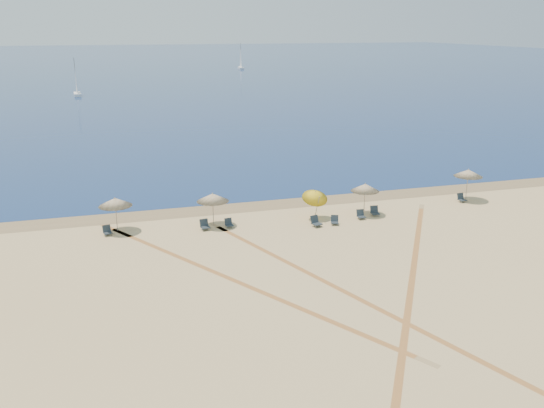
# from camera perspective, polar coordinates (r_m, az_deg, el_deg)

# --- Properties ---
(ground) EXTENTS (160.00, 160.00, 0.00)m
(ground) POSITION_cam_1_polar(r_m,az_deg,el_deg) (24.26, 13.66, -16.73)
(ground) COLOR tan
(ground) RESTS_ON ground
(ocean) EXTENTS (500.00, 500.00, 0.00)m
(ocean) POSITION_cam_1_polar(r_m,az_deg,el_deg) (242.81, -13.79, 13.73)
(ocean) COLOR #0C2151
(ocean) RESTS_ON ground
(wet_sand) EXTENTS (500.00, 500.00, 0.00)m
(wet_sand) POSITION_cam_1_polar(r_m,az_deg,el_deg) (44.61, -1.41, -0.11)
(wet_sand) COLOR olive
(wet_sand) RESTS_ON ground
(umbrella_1) EXTENTS (2.24, 2.24, 2.40)m
(umbrella_1) POSITION_cam_1_polar(r_m,az_deg,el_deg) (39.84, -15.37, 0.19)
(umbrella_1) COLOR gray
(umbrella_1) RESTS_ON ground
(umbrella_2) EXTENTS (2.24, 2.24, 2.37)m
(umbrella_2) POSITION_cam_1_polar(r_m,az_deg,el_deg) (39.77, -5.93, 0.65)
(umbrella_2) COLOR gray
(umbrella_2) RESTS_ON ground
(umbrella_3) EXTENTS (1.85, 1.91, 2.44)m
(umbrella_3) POSITION_cam_1_polar(r_m,az_deg,el_deg) (41.08, 4.34, 0.88)
(umbrella_3) COLOR gray
(umbrella_3) RESTS_ON ground
(umbrella_4) EXTENTS (2.09, 2.09, 2.38)m
(umbrella_4) POSITION_cam_1_polar(r_m,az_deg,el_deg) (42.49, 9.26, 1.63)
(umbrella_4) COLOR gray
(umbrella_4) RESTS_ON ground
(umbrella_5) EXTENTS (2.23, 2.23, 2.55)m
(umbrella_5) POSITION_cam_1_polar(r_m,az_deg,el_deg) (48.04, 18.98, 2.94)
(umbrella_5) COLOR gray
(umbrella_5) RESTS_ON ground
(chair_2) EXTENTS (0.68, 0.75, 0.65)m
(chair_2) POSITION_cam_1_polar(r_m,az_deg,el_deg) (39.80, -16.10, -2.58)
(chair_2) COLOR #1C242B
(chair_2) RESTS_ON ground
(chair_3) EXTENTS (0.69, 0.77, 0.70)m
(chair_3) POSITION_cam_1_polar(r_m,az_deg,el_deg) (39.53, -6.73, -2.10)
(chair_3) COLOR #1C242B
(chair_3) RESTS_ON ground
(chair_4) EXTENTS (0.59, 0.66, 0.61)m
(chair_4) POSITION_cam_1_polar(r_m,az_deg,el_deg) (39.82, -4.32, -1.94)
(chair_4) COLOR #1C242B
(chair_4) RESTS_ON ground
(chair_5) EXTENTS (0.79, 0.86, 0.73)m
(chair_5) POSITION_cam_1_polar(r_m,az_deg,el_deg) (40.02, 4.38, -1.76)
(chair_5) COLOR #1C242B
(chair_5) RESTS_ON ground
(chair_6) EXTENTS (0.69, 0.75, 0.63)m
(chair_6) POSITION_cam_1_polar(r_m,az_deg,el_deg) (40.51, 6.27, -1.64)
(chair_6) COLOR #1C242B
(chair_6) RESTS_ON ground
(chair_7) EXTENTS (0.57, 0.66, 0.65)m
(chair_7) POSITION_cam_1_polar(r_m,az_deg,el_deg) (41.94, 8.84, -1.07)
(chair_7) COLOR #1C242B
(chair_7) RESTS_ON ground
(chair_8) EXTENTS (0.65, 0.74, 0.70)m
(chair_8) POSITION_cam_1_polar(r_m,az_deg,el_deg) (42.80, 10.20, -0.73)
(chair_8) COLOR #1C242B
(chair_8) RESTS_ON ground
(chair_9) EXTENTS (0.62, 0.71, 0.68)m
(chair_9) POSITION_cam_1_polar(r_m,az_deg,el_deg) (47.84, 18.36, 0.56)
(chair_9) COLOR #1C242B
(chair_9) RESTS_ON ground
(sailboat_0) EXTENTS (1.68, 5.04, 7.37)m
(sailboat_0) POSITION_cam_1_polar(r_m,az_deg,el_deg) (122.44, -18.92, 11.23)
(sailboat_0) COLOR white
(sailboat_0) RESTS_ON ocean
(sailboat_1) EXTENTS (1.92, 5.51, 8.04)m
(sailboat_1) POSITION_cam_1_polar(r_m,az_deg,el_deg) (190.03, -3.13, 14.04)
(sailboat_1) COLOR white
(sailboat_1) RESTS_ON ocean
(tire_tracks) EXTENTS (49.68, 44.09, 0.00)m
(tire_tracks) POSITION_cam_1_polar(r_m,az_deg,el_deg) (31.70, 5.01, -7.71)
(tire_tracks) COLOR tan
(tire_tracks) RESTS_ON ground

